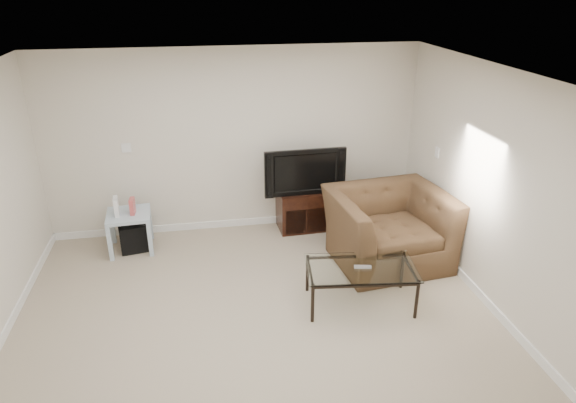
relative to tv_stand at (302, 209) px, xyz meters
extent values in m
plane|color=tan|center=(-0.90, -2.28, -0.28)|extent=(5.00, 5.00, 0.00)
plane|color=white|center=(-0.90, -2.28, 2.22)|extent=(5.00, 5.00, 0.00)
cube|color=silver|center=(-0.90, 0.22, 0.97)|extent=(5.00, 0.02, 2.50)
cube|color=silver|center=(1.60, -2.28, 0.97)|extent=(0.02, 5.00, 2.50)
cube|color=white|center=(-2.30, 0.21, 0.97)|extent=(0.12, 0.02, 0.12)
cube|color=white|center=(1.59, -0.68, 0.97)|extent=(0.02, 0.09, 0.13)
cube|color=white|center=(1.59, -0.98, 0.02)|extent=(0.02, 0.08, 0.12)
cube|color=black|center=(0.00, -0.04, 0.19)|extent=(0.41, 0.30, 0.06)
imported|color=black|center=(0.00, -0.03, 0.60)|extent=(1.04, 0.24, 0.64)
cube|color=black|center=(-2.29, -0.21, -0.10)|extent=(0.42, 0.42, 0.36)
cube|color=white|center=(-2.45, -0.26, 0.35)|extent=(0.07, 0.18, 0.24)
cube|color=#CC4C4C|center=(-2.26, -0.25, 0.34)|extent=(0.06, 0.15, 0.21)
imported|color=#573120|center=(0.86, -1.08, 0.32)|extent=(1.47, 1.04, 1.21)
cube|color=#B2B2B7|center=(0.25, -1.95, 0.19)|extent=(0.19, 0.09, 0.02)
camera|label=1|loc=(-1.36, -6.42, 3.01)|focal=32.00mm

